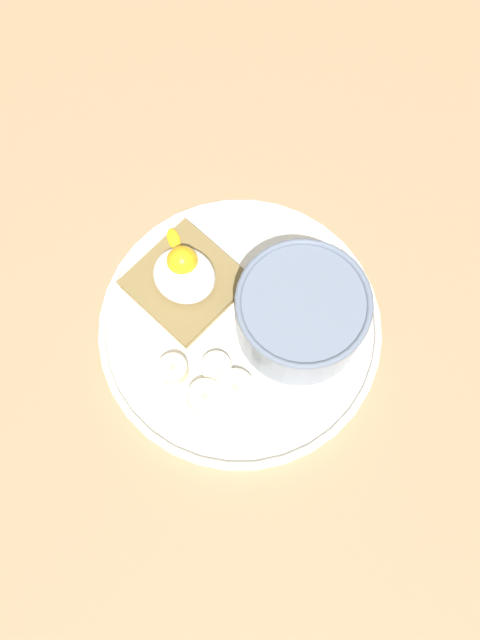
# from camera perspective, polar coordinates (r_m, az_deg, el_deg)

# --- Properties ---
(ground_plane) EXTENTS (1.20, 1.20, 0.02)m
(ground_plane) POSITION_cam_1_polar(r_m,az_deg,el_deg) (0.69, -0.00, -1.04)
(ground_plane) COLOR #A37C58
(ground_plane) RESTS_ON ground
(plate) EXTENTS (0.27, 0.27, 0.02)m
(plate) POSITION_cam_1_polar(r_m,az_deg,el_deg) (0.68, -0.00, -0.59)
(plate) COLOR white
(plate) RESTS_ON ground_plane
(oatmeal_bowl) EXTENTS (0.12, 0.12, 0.07)m
(oatmeal_bowl) POSITION_cam_1_polar(r_m,az_deg,el_deg) (0.65, 4.92, 0.52)
(oatmeal_bowl) COLOR slate
(oatmeal_bowl) RESTS_ON plate
(toast_slice) EXTENTS (0.10, 0.10, 0.02)m
(toast_slice) POSITION_cam_1_polar(r_m,az_deg,el_deg) (0.68, -4.24, 3.16)
(toast_slice) COLOR olive
(toast_slice) RESTS_ON plate
(poached_egg) EXTENTS (0.08, 0.06, 0.04)m
(poached_egg) POSITION_cam_1_polar(r_m,az_deg,el_deg) (0.67, -4.43, 3.99)
(poached_egg) COLOR white
(poached_egg) RESTS_ON toast_slice
(banana_slice_front) EXTENTS (0.05, 0.05, 0.02)m
(banana_slice_front) POSITION_cam_1_polar(r_m,az_deg,el_deg) (0.65, -2.81, -6.20)
(banana_slice_front) COLOR beige
(banana_slice_front) RESTS_ON plate
(banana_slice_left) EXTENTS (0.03, 0.03, 0.01)m
(banana_slice_left) POSITION_cam_1_polar(r_m,az_deg,el_deg) (0.66, -1.90, -3.76)
(banana_slice_left) COLOR #F9EBC0
(banana_slice_left) RESTS_ON plate
(banana_slice_back) EXTENTS (0.04, 0.04, 0.01)m
(banana_slice_back) POSITION_cam_1_polar(r_m,az_deg,el_deg) (0.65, -0.41, -5.50)
(banana_slice_back) COLOR beige
(banana_slice_back) RESTS_ON plate
(banana_slice_right) EXTENTS (0.03, 0.03, 0.02)m
(banana_slice_right) POSITION_cam_1_polar(r_m,az_deg,el_deg) (0.66, -5.36, -3.93)
(banana_slice_right) COLOR beige
(banana_slice_right) RESTS_ON plate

